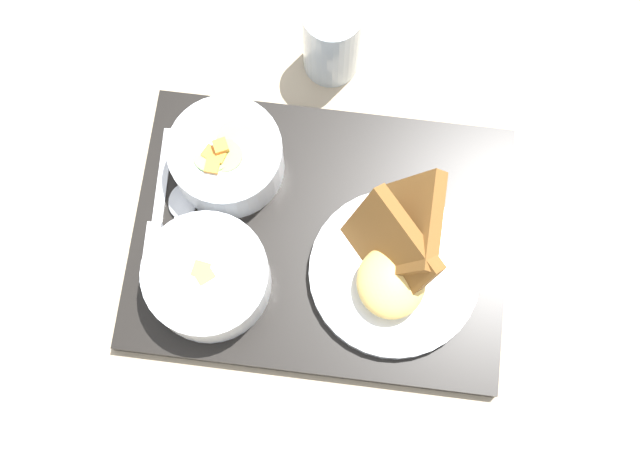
% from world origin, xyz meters
% --- Properties ---
extents(ground_plane, '(4.00, 4.00, 0.00)m').
position_xyz_m(ground_plane, '(0.00, 0.00, 0.00)').
color(ground_plane, tan).
extents(serving_tray, '(0.43, 0.32, 0.02)m').
position_xyz_m(serving_tray, '(0.00, 0.00, 0.01)').
color(serving_tray, black).
rests_on(serving_tray, ground_plane).
extents(bowl_salad, '(0.12, 0.12, 0.07)m').
position_xyz_m(bowl_salad, '(-0.11, 0.06, 0.05)').
color(bowl_salad, silver).
rests_on(bowl_salad, serving_tray).
extents(bowl_soup, '(0.13, 0.13, 0.06)m').
position_xyz_m(bowl_soup, '(-0.11, -0.07, 0.05)').
color(bowl_soup, silver).
rests_on(bowl_soup, serving_tray).
extents(plate_main, '(0.19, 0.19, 0.10)m').
position_xyz_m(plate_main, '(0.08, -0.02, 0.04)').
color(plate_main, silver).
rests_on(plate_main, serving_tray).
extents(knife, '(0.03, 0.18, 0.02)m').
position_xyz_m(knife, '(-0.18, -0.04, 0.02)').
color(knife, silver).
rests_on(knife, serving_tray).
extents(spoon, '(0.03, 0.14, 0.01)m').
position_xyz_m(spoon, '(-0.16, -0.01, 0.02)').
color(spoon, silver).
rests_on(spoon, serving_tray).
extents(glass_water, '(0.07, 0.07, 0.11)m').
position_xyz_m(glass_water, '(-0.02, 0.22, 0.05)').
color(glass_water, silver).
rests_on(glass_water, ground_plane).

